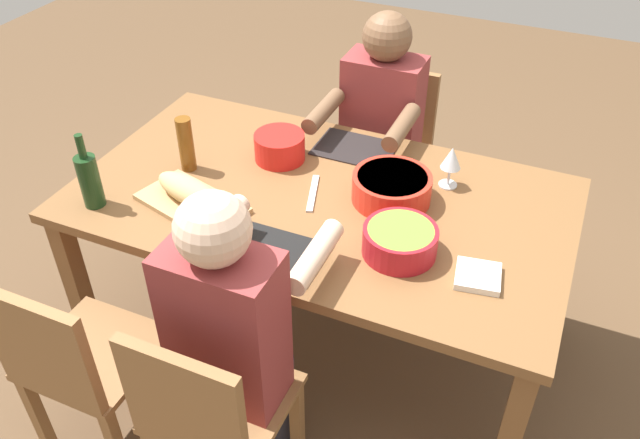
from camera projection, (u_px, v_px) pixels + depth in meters
The scene contains 19 objects.
ground_plane at pixel (320, 332), 2.87m from camera, with size 8.00×8.00×0.00m, color brown.
dining_table at pixel (320, 212), 2.46m from camera, with size 1.82×1.04×0.74m.
chair_far_right at pixel (76, 362), 2.12m from camera, with size 0.40×0.40×0.85m.
chair_far_center at pixel (209, 414), 1.96m from camera, with size 0.40×0.40×0.85m.
diner_far_center at pixel (233, 324), 1.96m from camera, with size 0.41×0.53×1.20m.
chair_near_center at pixel (389, 147), 3.18m from camera, with size 0.40×0.40×0.85m.
diner_near_center at pixel (379, 125), 2.91m from camera, with size 0.41×0.53×1.20m.
serving_bowl_salad at pixel (400, 240), 2.12m from camera, with size 0.25×0.25×0.10m.
serving_bowl_greens at pixel (392, 186), 2.36m from camera, with size 0.29×0.29×0.10m.
serving_bowl_pasta at pixel (280, 145), 2.58m from camera, with size 0.20×0.20×0.11m.
cutting_board at pixel (192, 204), 2.36m from camera, with size 0.40×0.22×0.02m, color tan.
bread_loaf at pixel (190, 191), 2.32m from camera, with size 0.32×0.11×0.09m, color tan.
wine_bottle at pixel (89, 179), 2.30m from camera, with size 0.08×0.08×0.29m.
beer_bottle at pixel (186, 144), 2.49m from camera, with size 0.06×0.06×0.22m, color brown.
wine_glass at pixel (451, 159), 2.39m from camera, with size 0.08×0.08×0.17m.
placemat_far_center at pixel (277, 253), 2.15m from camera, with size 0.32×0.23×0.01m, color black.
placemat_near_center at pixel (355, 149), 2.67m from camera, with size 0.32×0.23×0.01m, color black.
carving_knife at pixel (313, 193), 2.42m from camera, with size 0.23×0.02×0.01m, color silver.
napkin_stack at pixel (478, 276), 2.05m from camera, with size 0.14×0.14×0.02m, color white.
Camera 1 is at (-0.78, 1.80, 2.15)m, focal length 36.54 mm.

